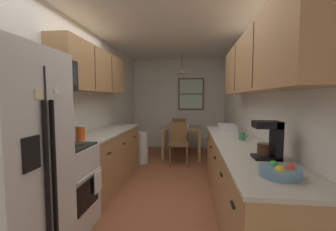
{
  "coord_description": "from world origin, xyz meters",
  "views": [
    {
      "loc": [
        0.41,
        -2.71,
        1.42
      ],
      "look_at": [
        -0.05,
        1.34,
        1.11
      ],
      "focal_mm": 23.41,
      "sensor_mm": 36.0,
      "label": 1
    }
  ],
  "objects_px": {
    "dining_chair_far": "(180,132)",
    "dining_table": "(182,132)",
    "dining_chair_near": "(178,141)",
    "fruit_bowl": "(280,171)",
    "dish_rack": "(227,127)",
    "trash_bin": "(142,148)",
    "refrigerator": "(5,171)",
    "mug_by_coffeemaker": "(242,136)",
    "table_serving_bowl": "(186,125)",
    "stove_range": "(60,188)",
    "storage_canister": "(80,133)",
    "microwave_over_range": "(45,74)",
    "coffee_maker": "(270,139)"
  },
  "relations": [
    {
      "from": "dining_chair_near",
      "to": "fruit_bowl",
      "type": "xyz_separation_m",
      "value": [
        0.89,
        -3.2,
        0.44
      ]
    },
    {
      "from": "storage_canister",
      "to": "mug_by_coffeemaker",
      "type": "xyz_separation_m",
      "value": [
        2.04,
        0.25,
        -0.05
      ]
    },
    {
      "from": "trash_bin",
      "to": "mug_by_coffeemaker",
      "type": "relative_size",
      "value": 5.73
    },
    {
      "from": "trash_bin",
      "to": "dish_rack",
      "type": "bearing_deg",
      "value": -29.13
    },
    {
      "from": "refrigerator",
      "to": "dish_rack",
      "type": "bearing_deg",
      "value": 50.06
    },
    {
      "from": "dish_rack",
      "to": "microwave_over_range",
      "type": "bearing_deg",
      "value": -142.34
    },
    {
      "from": "refrigerator",
      "to": "dish_rack",
      "type": "distance_m",
      "value": 3.03
    },
    {
      "from": "refrigerator",
      "to": "dining_table",
      "type": "xyz_separation_m",
      "value": [
        1.1,
        3.91,
        -0.28
      ]
    },
    {
      "from": "dining_chair_far",
      "to": "dish_rack",
      "type": "height_order",
      "value": "dish_rack"
    },
    {
      "from": "refrigerator",
      "to": "fruit_bowl",
      "type": "height_order",
      "value": "refrigerator"
    },
    {
      "from": "microwave_over_range",
      "to": "coffee_maker",
      "type": "distance_m",
      "value": 2.28
    },
    {
      "from": "refrigerator",
      "to": "dish_rack",
      "type": "height_order",
      "value": "refrigerator"
    },
    {
      "from": "dining_table",
      "to": "fruit_bowl",
      "type": "bearing_deg",
      "value": -77.4
    },
    {
      "from": "microwave_over_range",
      "to": "dining_chair_near",
      "type": "xyz_separation_m",
      "value": [
        1.22,
        2.59,
        -1.18
      ]
    },
    {
      "from": "dining_chair_far",
      "to": "trash_bin",
      "type": "distance_m",
      "value": 1.48
    },
    {
      "from": "microwave_over_range",
      "to": "mug_by_coffeemaker",
      "type": "relative_size",
      "value": 5.33
    },
    {
      "from": "trash_bin",
      "to": "fruit_bowl",
      "type": "bearing_deg",
      "value": -61.75
    },
    {
      "from": "stove_range",
      "to": "microwave_over_range",
      "type": "distance_m",
      "value": 1.22
    },
    {
      "from": "table_serving_bowl",
      "to": "dining_chair_far",
      "type": "bearing_deg",
      "value": 108.59
    },
    {
      "from": "stove_range",
      "to": "fruit_bowl",
      "type": "relative_size",
      "value": 4.1
    },
    {
      "from": "storage_canister",
      "to": "coffee_maker",
      "type": "height_order",
      "value": "coffee_maker"
    },
    {
      "from": "stove_range",
      "to": "dish_rack",
      "type": "height_order",
      "value": "stove_range"
    },
    {
      "from": "dining_chair_far",
      "to": "dining_table",
      "type": "bearing_deg",
      "value": -81.55
    },
    {
      "from": "mug_by_coffeemaker",
      "to": "dish_rack",
      "type": "relative_size",
      "value": 0.35
    },
    {
      "from": "storage_canister",
      "to": "dining_chair_near",
      "type": "bearing_deg",
      "value": 62.42
    },
    {
      "from": "stove_range",
      "to": "dining_table",
      "type": "relative_size",
      "value": 1.22
    },
    {
      "from": "dish_rack",
      "to": "table_serving_bowl",
      "type": "bearing_deg",
      "value": 114.39
    },
    {
      "from": "dish_rack",
      "to": "dining_chair_near",
      "type": "bearing_deg",
      "value": 132.09
    },
    {
      "from": "fruit_bowl",
      "to": "dining_chair_near",
      "type": "bearing_deg",
      "value": 105.58
    },
    {
      "from": "storage_canister",
      "to": "mug_by_coffeemaker",
      "type": "bearing_deg",
      "value": 7.06
    },
    {
      "from": "stove_range",
      "to": "dish_rack",
      "type": "xyz_separation_m",
      "value": [
        1.98,
        1.62,
        0.48
      ]
    },
    {
      "from": "dining_chair_near",
      "to": "mug_by_coffeemaker",
      "type": "bearing_deg",
      "value": -63.48
    },
    {
      "from": "trash_bin",
      "to": "dish_rack",
      "type": "relative_size",
      "value": 2.02
    },
    {
      "from": "refrigerator",
      "to": "dining_table",
      "type": "height_order",
      "value": "refrigerator"
    },
    {
      "from": "fruit_bowl",
      "to": "dish_rack",
      "type": "bearing_deg",
      "value": 90.3
    },
    {
      "from": "dining_table",
      "to": "stove_range",
      "type": "bearing_deg",
      "value": -109.64
    },
    {
      "from": "microwave_over_range",
      "to": "coffee_maker",
      "type": "height_order",
      "value": "microwave_over_range"
    },
    {
      "from": "dining_chair_near",
      "to": "table_serving_bowl",
      "type": "distance_m",
      "value": 0.73
    },
    {
      "from": "dining_table",
      "to": "fruit_bowl",
      "type": "distance_m",
      "value": 3.92
    },
    {
      "from": "trash_bin",
      "to": "coffee_maker",
      "type": "xyz_separation_m",
      "value": [
        1.79,
        -2.72,
        0.73
      ]
    },
    {
      "from": "dining_chair_near",
      "to": "coffee_maker",
      "type": "xyz_separation_m",
      "value": [
        0.98,
        -2.75,
        0.57
      ]
    },
    {
      "from": "fruit_bowl",
      "to": "refrigerator",
      "type": "bearing_deg",
      "value": -177.14
    },
    {
      "from": "microwave_over_range",
      "to": "dining_chair_near",
      "type": "height_order",
      "value": "microwave_over_range"
    },
    {
      "from": "trash_bin",
      "to": "storage_canister",
      "type": "relative_size",
      "value": 3.62
    },
    {
      "from": "mug_by_coffeemaker",
      "to": "fruit_bowl",
      "type": "height_order",
      "value": "mug_by_coffeemaker"
    },
    {
      "from": "coffee_maker",
      "to": "mug_by_coffeemaker",
      "type": "xyz_separation_m",
      "value": [
        -0.04,
        0.88,
        -0.12
      ]
    },
    {
      "from": "fruit_bowl",
      "to": "table_serving_bowl",
      "type": "xyz_separation_m",
      "value": [
        -0.75,
        3.86,
        -0.17
      ]
    },
    {
      "from": "dining_chair_far",
      "to": "trash_bin",
      "type": "bearing_deg",
      "value": -121.12
    },
    {
      "from": "dish_rack",
      "to": "trash_bin",
      "type": "bearing_deg",
      "value": 150.87
    },
    {
      "from": "storage_canister",
      "to": "fruit_bowl",
      "type": "distance_m",
      "value": 2.27
    }
  ]
}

